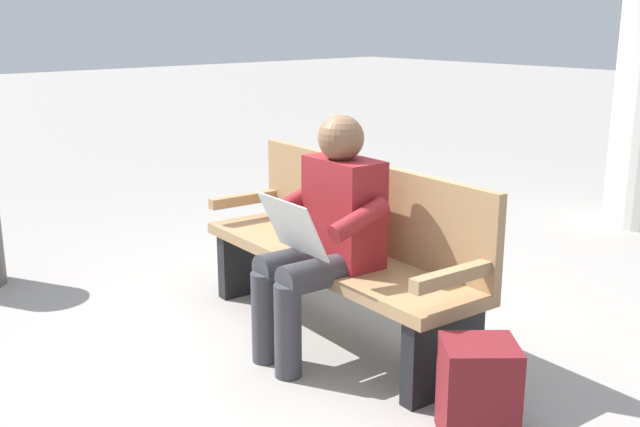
% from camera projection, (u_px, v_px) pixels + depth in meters
% --- Properties ---
extents(ground_plane, '(40.00, 40.00, 0.00)m').
position_uv_depth(ground_plane, '(332.00, 334.00, 3.96)').
color(ground_plane, gray).
extents(bench_near, '(1.83, 0.62, 0.90)m').
position_uv_depth(bench_near, '(344.00, 249.00, 3.89)').
color(bench_near, '#9E7A51').
rests_on(bench_near, ground).
extents(person_seated, '(0.59, 0.59, 1.18)m').
position_uv_depth(person_seated, '(325.00, 231.00, 3.59)').
color(person_seated, maroon).
rests_on(person_seated, ground).
extents(backpack, '(0.38, 0.38, 0.41)m').
position_uv_depth(backpack, '(478.00, 391.00, 2.95)').
color(backpack, maroon).
rests_on(backpack, ground).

